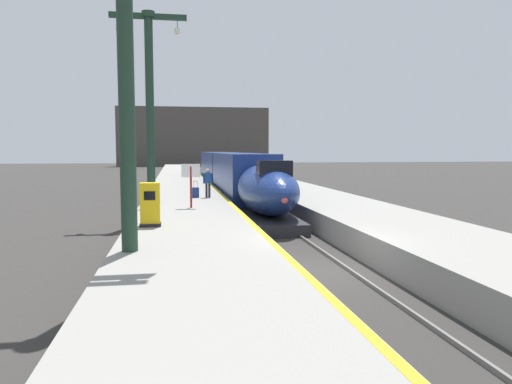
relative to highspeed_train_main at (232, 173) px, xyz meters
The scene contains 14 objects.
ground_plane 24.84m from the highspeed_train_main, 90.00° to the right, with size 260.00×260.00×0.00m, color #33302D.
platform_left 4.28m from the highspeed_train_main, behind, with size 4.80×110.00×1.05m, color gray.
platform_right 4.28m from the highspeed_train_main, ahead, with size 4.80×110.00×1.05m, color gray.
platform_left_safety_stripe 1.97m from the highspeed_train_main, behind, with size 0.20×107.80×0.01m, color yellow.
rail_main_left 3.39m from the highspeed_train_main, 105.34° to the left, with size 0.08×110.00×0.12m, color slate.
rail_main_right 3.39m from the highspeed_train_main, 74.66° to the left, with size 0.08×110.00×0.12m, color slate.
highspeed_train_main is the anchor object (origin of this frame).
station_column_near 26.74m from the highspeed_train_main, 102.83° to the right, with size 4.00×0.68×9.11m.
station_column_mid 14.93m from the highspeed_train_main, 114.86° to the right, with size 4.00×0.68×10.02m.
passenger_near_edge 11.25m from the highspeed_train_main, 104.07° to the right, with size 0.57×0.27×1.69m.
rolling_suitcase 11.43m from the highspeed_train_main, 107.61° to the right, with size 0.40×0.22×0.98m.
ticket_machine_yellow 22.02m from the highspeed_train_main, 104.60° to the right, with size 0.76×0.62×1.60m.
departure_info_board 16.30m from the highspeed_train_main, 103.79° to the right, with size 0.90×0.10×2.12m.
terminus_back_wall 77.40m from the highspeed_train_main, 90.00° to the left, with size 36.00×2.00×14.00m, color #4C4742.
Camera 1 is at (-4.64, -14.44, 3.84)m, focal length 33.78 mm.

